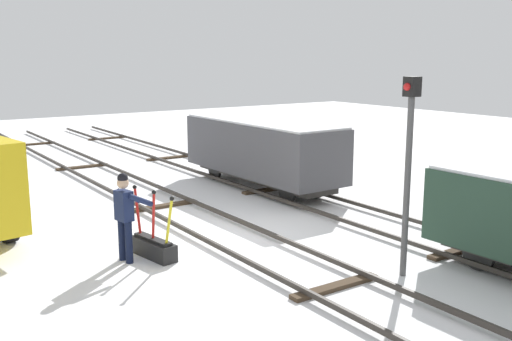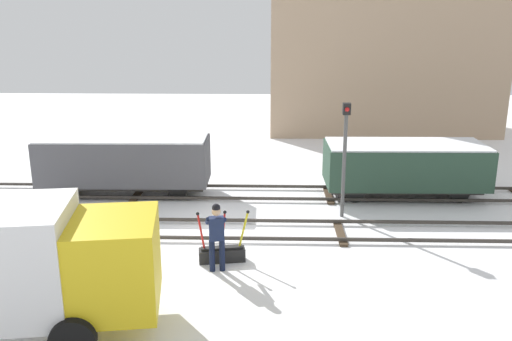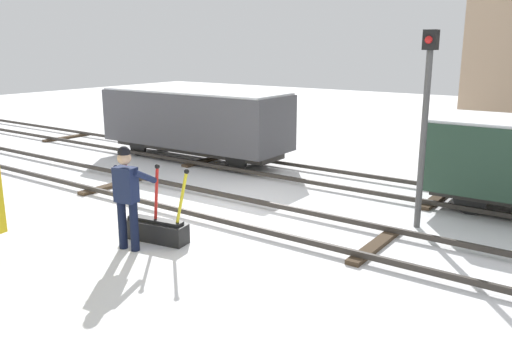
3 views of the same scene
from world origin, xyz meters
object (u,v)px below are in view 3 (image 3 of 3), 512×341
Objects in this scene: switch_lever_frame at (156,228)px; freight_car_far_end at (195,120)px; rail_worker at (127,191)px; signal_post at (425,110)px.

freight_car_far_end reaches higher than switch_lever_frame.
rail_worker is 5.65m from signal_post.
signal_post is at bearing 34.15° from switch_lever_frame.
switch_lever_frame is 6.98m from freight_car_far_end.
signal_post is 8.05m from freight_car_far_end.
rail_worker is 7.31m from freight_car_far_end.
freight_car_far_end is (-7.70, 2.10, -1.05)m from signal_post.
freight_car_far_end is (-4.05, 5.59, 1.02)m from switch_lever_frame.
signal_post reaches higher than switch_lever_frame.
rail_worker is at bearing -107.81° from switch_lever_frame.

